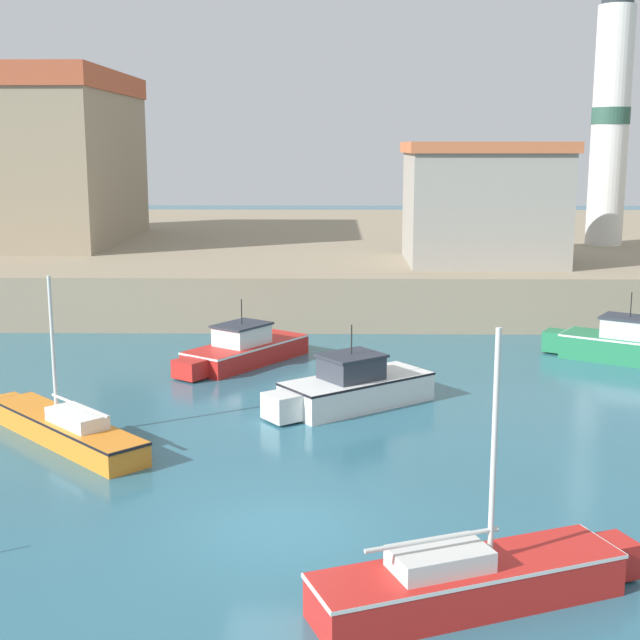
# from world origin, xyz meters

# --- Properties ---
(ground_plane) EXTENTS (200.00, 200.00, 0.00)m
(ground_plane) POSITION_xyz_m (0.00, 0.00, 0.00)
(ground_plane) COLOR #2D667A
(quay_seawall) EXTENTS (120.00, 40.00, 2.36)m
(quay_seawall) POSITION_xyz_m (0.00, 39.41, 1.18)
(quay_seawall) COLOR gray
(quay_seawall) RESTS_ON ground
(sailboat_orange_0) EXTENTS (5.54, 5.54, 4.48)m
(sailboat_orange_0) POSITION_xyz_m (-6.14, 5.40, 0.41)
(sailboat_orange_0) COLOR orange
(sailboat_orange_0) RESTS_ON ground
(sailboat_red_2) EXTENTS (6.15, 3.33, 4.90)m
(sailboat_red_2) POSITION_xyz_m (3.46, -3.04, 0.48)
(sailboat_red_2) COLOR red
(sailboat_red_2) RESTS_ON ground
(motorboat_white_3) EXTENTS (5.30, 4.44, 2.55)m
(motorboat_white_3) POSITION_xyz_m (1.60, 8.84, 0.60)
(motorboat_white_3) COLOR white
(motorboat_white_3) RESTS_ON ground
(motorboat_red_7) EXTENTS (4.58, 5.65, 2.39)m
(motorboat_red_7) POSITION_xyz_m (-2.26, 14.19, 0.53)
(motorboat_red_7) COLOR red
(motorboat_red_7) RESTS_ON ground
(motorboat_green_8) EXTENTS (5.79, 4.33, 2.58)m
(motorboat_green_8) POSITION_xyz_m (11.91, 14.75, 0.62)
(motorboat_green_8) COLOR #237A4C
(motorboat_green_8) RESTS_ON ground
(church) EXTENTS (14.48, 14.45, 16.34)m
(church) POSITION_xyz_m (-17.27, 33.56, 7.86)
(church) COLOR gray
(church) RESTS_ON quay_seawall
(lighthouse) EXTENTS (2.04, 2.04, 14.75)m
(lighthouse) POSITION_xyz_m (16.00, 32.43, 9.54)
(lighthouse) COLOR silver
(lighthouse) RESTS_ON quay_seawall
(harbor_shed_mid_row) EXTENTS (7.38, 6.71, 5.62)m
(harbor_shed_mid_row) POSITION_xyz_m (8.00, 24.88, 5.19)
(harbor_shed_mid_row) COLOR gray
(harbor_shed_mid_row) RESTS_ON quay_seawall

